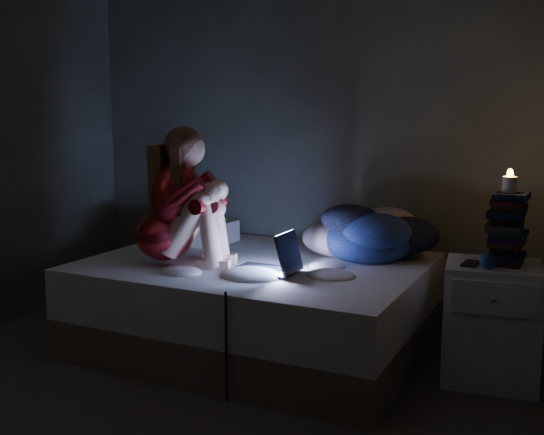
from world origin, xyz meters
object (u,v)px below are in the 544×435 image
Objects in this scene: woman at (164,196)px; phone at (469,263)px; bed at (256,304)px; candle at (509,186)px; laptop at (264,251)px; nightstand at (491,323)px.

woman is 1.68m from phone.
woman is at bearing -144.82° from bed.
woman is 5.61× the size of phone.
bed is 23.59× the size of candle.
phone is (1.62, 0.34, -0.29)m from woman.
laptop is (0.59, 0.07, -0.27)m from woman.
woman is (-0.42, -0.30, 0.65)m from bed.
phone is at bearing 1.87° from bed.
nightstand is (1.73, 0.39, -0.60)m from woman.
phone is (-0.11, -0.05, 0.31)m from nightstand.
woman is 1.27× the size of nightstand.
nightstand is at bearing -151.79° from candle.
laptop is 1.06m from phone.
phone is (-0.16, -0.08, -0.39)m from candle.
bed is 1.25m from phone.
phone is (1.02, 0.27, -0.02)m from laptop.
candle is 0.57× the size of phone.
nightstand is 0.70m from candle.
woman reaches higher than nightstand.
woman is at bearing -156.04° from phone.
candle is 0.43m from phone.
phone is (1.19, 0.04, 0.36)m from bed.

